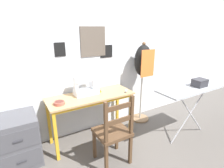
{
  "coord_description": "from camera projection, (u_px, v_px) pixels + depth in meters",
  "views": [
    {
      "loc": [
        -0.93,
        -1.92,
        1.65
      ],
      "look_at": [
        0.34,
        0.22,
        0.84
      ],
      "focal_mm": 28.0,
      "sensor_mm": 36.0,
      "label": 1
    }
  ],
  "objects": [
    {
      "name": "dress_form",
      "position": [
        143.0,
        66.0,
        2.97
      ],
      "size": [
        0.32,
        0.32,
        1.42
      ],
      "color": "#846647",
      "rests_on": "ground_plane"
    },
    {
      "name": "fabric_bowl",
      "position": [
        59.0,
        103.0,
        2.2
      ],
      "size": [
        0.14,
        0.14,
        0.04
      ],
      "color": "#B25647",
      "rests_on": "sewing_table"
    },
    {
      "name": "wooden_chair",
      "position": [
        113.0,
        132.0,
        2.12
      ],
      "size": [
        0.4,
        0.38,
        0.92
      ],
      "color": "#513823",
      "rests_on": "ground_plane"
    },
    {
      "name": "sewing_machine",
      "position": [
        87.0,
        85.0,
        2.51
      ],
      "size": [
        0.35,
        0.18,
        0.31
      ],
      "color": "white",
      "rests_on": "sewing_table"
    },
    {
      "name": "ground_plane",
      "position": [
        99.0,
        146.0,
        2.53
      ],
      "size": [
        14.0,
        14.0,
        0.0
      ],
      "primitive_type": "plane",
      "color": "#5B5651"
    },
    {
      "name": "filing_cabinet",
      "position": [
        18.0,
        140.0,
        2.16
      ],
      "size": [
        0.47,
        0.5,
        0.63
      ],
      "color": "#4C4C51",
      "rests_on": "ground_plane"
    },
    {
      "name": "storage_box",
      "position": [
        200.0,
        83.0,
        2.51
      ],
      "size": [
        0.2,
        0.16,
        0.11
      ],
      "color": "#333338",
      "rests_on": "ironing_board"
    },
    {
      "name": "wall_back",
      "position": [
        81.0,
        54.0,
        2.58
      ],
      "size": [
        10.0,
        0.07,
        2.55
      ],
      "color": "silver",
      "rests_on": "ground_plane"
    },
    {
      "name": "sewing_table",
      "position": [
        91.0,
        101.0,
        2.52
      ],
      "size": [
        1.24,
        0.48,
        0.72
      ],
      "color": "tan",
      "rests_on": "ground_plane"
    },
    {
      "name": "ironing_board",
      "position": [
        194.0,
        89.0,
        2.53
      ],
      "size": [
        1.2,
        0.38,
        0.84
      ],
      "color": "#ADB2B7",
      "rests_on": "ground_plane"
    },
    {
      "name": "scissors",
      "position": [
        126.0,
        92.0,
        2.64
      ],
      "size": [
        0.13,
        0.13,
        0.01
      ],
      "color": "silver",
      "rests_on": "sewing_table"
    },
    {
      "name": "thread_spool_near_machine",
      "position": [
        101.0,
        92.0,
        2.61
      ],
      "size": [
        0.03,
        0.03,
        0.03
      ],
      "color": "yellow",
      "rests_on": "sewing_table"
    }
  ]
}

